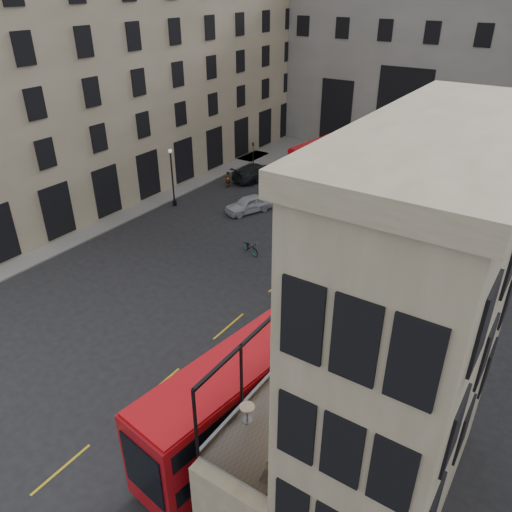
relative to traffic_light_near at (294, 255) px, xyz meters
The scene contains 31 objects.
ground 12.28m from the traffic_light_near, 85.24° to the right, with size 140.00×140.00×0.00m, color black.
host_building_main 17.11m from the traffic_light_near, 47.61° to the right, with size 7.26×11.40×15.10m.
host_frontage 14.15m from the traffic_light_near, 57.99° to the right, with size 3.00×11.00×4.50m, color #BFAD8F.
cafe_floor 14.31m from the traffic_light_near, 57.99° to the right, with size 3.00×10.00×0.10m, color slate.
building_left 28.61m from the traffic_light_near, 162.87° to the left, with size 14.60×50.60×22.00m.
gateway 36.87m from the traffic_light_near, 96.34° to the left, with size 35.00×10.60×18.00m.
pavement_far 26.58m from the traffic_light_near, 100.89° to the left, with size 40.00×12.00×0.12m, color slate.
pavement_left 21.13m from the traffic_light_near, behind, with size 8.00×48.00×0.12m, color slate.
traffic_light_near is the anchor object (origin of this frame).
traffic_light_far 21.26m from the traffic_light_near, 131.19° to the left, with size 0.16×0.20×3.80m.
street_lamp_a 17.09m from the traffic_light_near, 159.44° to the left, with size 0.36×0.36×5.33m.
street_lamp_b 22.56m from the traffic_light_near, 102.80° to the left, with size 0.36×0.36×5.33m.
bus_near 12.54m from the traffic_light_near, 68.96° to the right, with size 4.17×11.97×4.68m.
bus_far 21.79m from the traffic_light_near, 110.97° to the left, with size 3.67×10.41×4.07m.
car_a 12.95m from the traffic_light_near, 137.88° to the left, with size 1.75×4.35×1.48m, color #AAADB3.
car_b 11.69m from the traffic_light_near, 108.71° to the left, with size 1.44×4.14×1.36m, color #A7140A.
car_c 20.81m from the traffic_light_near, 130.21° to the left, with size 2.30×5.65×1.64m, color black.
bicycle 5.92m from the traffic_light_near, 155.24° to the left, with size 0.64×1.83×0.96m, color gray.
cyclist 1.52m from the traffic_light_near, 15.97° to the right, with size 0.71×0.47×1.96m, color #FAFF1A.
pedestrian_a 21.75m from the traffic_light_near, 122.68° to the left, with size 0.96×0.74×1.97m, color gray.
pedestrian_b 23.37m from the traffic_light_near, 103.03° to the left, with size 1.06×0.61×1.64m, color gray.
pedestrian_c 28.05m from the traffic_light_near, 90.82° to the left, with size 0.90×0.38×1.54m, color gray.
pedestrian_d 21.52m from the traffic_light_near, 68.69° to the left, with size 0.93×0.61×1.91m, color gray.
pedestrian_e 19.29m from the traffic_light_near, 139.70° to the left, with size 0.60×0.39×1.63m, color gray.
cafe_table_near 16.46m from the traffic_light_near, 66.41° to the right, with size 0.54×0.54×0.68m.
cafe_table_mid 13.38m from the traffic_light_near, 60.44° to the right, with size 0.58×0.58×0.72m.
cafe_table_far 12.01m from the traffic_light_near, 53.54° to the right, with size 0.63×0.63×0.79m.
cafe_chair_a 18.24m from the traffic_light_near, 62.34° to the right, with size 0.45×0.45×0.89m.
cafe_chair_b 14.90m from the traffic_light_near, 56.66° to the right, with size 0.45×0.45×0.85m.
cafe_chair_c 14.42m from the traffic_light_near, 54.99° to the right, with size 0.37×0.37×0.75m.
cafe_chair_d 12.19m from the traffic_light_near, 44.52° to the right, with size 0.47×0.47×0.93m.
Camera 1 is at (12.71, -13.18, 18.21)m, focal length 35.00 mm.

